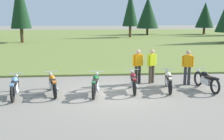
{
  "coord_description": "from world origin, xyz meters",
  "views": [
    {
      "loc": [
        -0.98,
        -11.16,
        3.33
      ],
      "look_at": [
        0.0,
        0.6,
        0.9
      ],
      "focal_mm": 43.54,
      "sensor_mm": 36.0,
      "label": 1
    }
  ],
  "objects": [
    {
      "name": "motorcycle_black",
      "position": [
        4.19,
        0.23,
        0.44
      ],
      "size": [
        0.63,
        2.1,
        0.88
      ],
      "color": "black",
      "rests_on": "ground"
    },
    {
      "name": "forest_treeline",
      "position": [
        -1.03,
        28.92,
        4.02
      ],
      "size": [
        46.67,
        24.62,
        8.05
      ],
      "color": "#47331E",
      "rests_on": "ground"
    },
    {
      "name": "motorcycle_orange",
      "position": [
        -2.56,
        0.11,
        0.44
      ],
      "size": [
        0.76,
        2.06,
        0.88
      ],
      "color": "black",
      "rests_on": "ground"
    },
    {
      "name": "rider_checking_bike",
      "position": [
        1.34,
        1.62,
        0.95
      ],
      "size": [
        0.53,
        0.31,
        1.67
      ],
      "color": "black",
      "rests_on": "ground"
    },
    {
      "name": "grass_moorland",
      "position": [
        0.0,
        25.41,
        0.05
      ],
      "size": [
        80.0,
        44.0,
        0.1
      ],
      "primitive_type": "cube",
      "color": "olive",
      "rests_on": "ground"
    },
    {
      "name": "motorcycle_cream",
      "position": [
        2.49,
        0.29,
        0.44
      ],
      "size": [
        0.64,
        2.09,
        0.88
      ],
      "color": "black",
      "rests_on": "ground"
    },
    {
      "name": "motorcycle_sky_blue",
      "position": [
        -4.05,
        -0.18,
        0.44
      ],
      "size": [
        0.64,
        2.09,
        0.88
      ],
      "color": "black",
      "rests_on": "ground"
    },
    {
      "name": "motorcycle_british_green",
      "position": [
        -0.75,
        -0.06,
        0.44
      ],
      "size": [
        0.62,
        2.1,
        0.88
      ],
      "color": "black",
      "rests_on": "ground"
    },
    {
      "name": "motorcycle_maroon",
      "position": [
        0.91,
        0.27,
        0.44
      ],
      "size": [
        0.62,
        2.1,
        0.88
      ],
      "color": "black",
      "rests_on": "ground"
    },
    {
      "name": "rider_with_back_turned",
      "position": [
        2.03,
        1.62,
        0.95
      ],
      "size": [
        0.5,
        0.36,
        1.67
      ],
      "color": "#4C4233",
      "rests_on": "ground"
    },
    {
      "name": "rider_in_hivis_vest",
      "position": [
        3.66,
        1.18,
        0.95
      ],
      "size": [
        0.5,
        0.35,
        1.67
      ],
      "color": "#2D2D38",
      "rests_on": "ground"
    },
    {
      "name": "ground_plane",
      "position": [
        0.0,
        0.0,
        0.0
      ],
      "size": [
        140.0,
        140.0,
        0.0
      ],
      "primitive_type": "plane",
      "color": "gray"
    }
  ]
}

